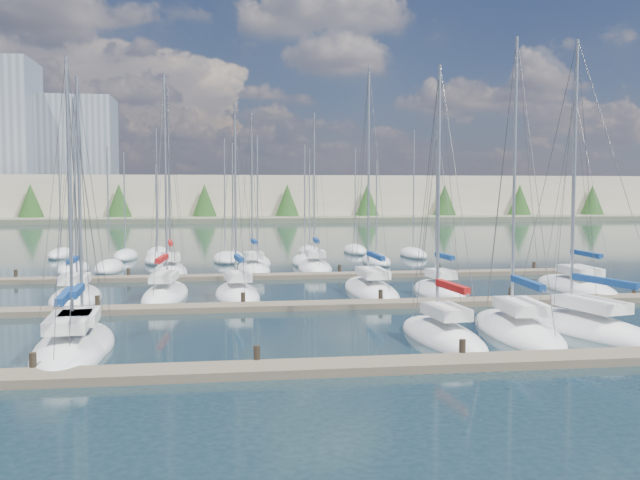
{
  "coord_description": "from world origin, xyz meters",
  "views": [
    {
      "loc": [
        -5.44,
        -23.41,
        6.64
      ],
      "look_at": [
        0.0,
        14.0,
        4.0
      ],
      "focal_mm": 40.0,
      "sensor_mm": 36.0,
      "label": 1
    }
  ],
  "objects": [
    {
      "name": "sailboat_n",
      "position": [
        -9.15,
        34.56,
        0.19
      ],
      "size": [
        3.38,
        8.93,
        15.59
      ],
      "rotation": [
        0.0,
        0.0,
        0.09
      ],
      "color": "white",
      "rests_on": "ground"
    },
    {
      "name": "sailboat_l",
      "position": [
        8.62,
        20.27,
        0.18
      ],
      "size": [
        2.73,
        7.32,
        11.2
      ],
      "rotation": [
        0.0,
        0.0,
        0.05
      ],
      "color": "white",
      "rests_on": "ground"
    },
    {
      "name": "sailboat_e",
      "position": [
        8.33,
        7.6,
        0.18
      ],
      "size": [
        3.63,
        9.41,
        14.48
      ],
      "rotation": [
        0.0,
        0.0,
        -0.07
      ],
      "color": "white",
      "rests_on": "ground"
    },
    {
      "name": "shoreline",
      "position": [
        -13.29,
        149.77,
        7.44
      ],
      "size": [
        400.0,
        60.0,
        38.0
      ],
      "color": "#666B51",
      "rests_on": "ground"
    },
    {
      "name": "sailboat_i",
      "position": [
        -8.63,
        21.34,
        0.19
      ],
      "size": [
        3.31,
        9.18,
        14.59
      ],
      "rotation": [
        0.0,
        0.0,
        -0.09
      ],
      "color": "white",
      "rests_on": "ground"
    },
    {
      "name": "sailboat_o",
      "position": [
        -2.5,
        35.0,
        0.19
      ],
      "size": [
        3.03,
        7.42,
        13.76
      ],
      "rotation": [
        0.0,
        0.0,
        0.05
      ],
      "color": "white",
      "rests_on": "ground"
    },
    {
      "name": "sailboat_j",
      "position": [
        -4.21,
        20.86,
        0.18
      ],
      "size": [
        3.29,
        7.74,
        12.8
      ],
      "rotation": [
        0.0,
        0.0,
        0.09
      ],
      "color": "white",
      "rests_on": "ground"
    },
    {
      "name": "sailboat_k",
      "position": [
        4.44,
        21.56,
        0.18
      ],
      "size": [
        2.86,
        10.44,
        15.51
      ],
      "rotation": [
        0.0,
        0.0,
        0.0
      ],
      "color": "white",
      "rests_on": "ground"
    },
    {
      "name": "dock_mid",
      "position": [
        0.0,
        16.01,
        0.15
      ],
      "size": [
        44.0,
        1.93,
        1.1
      ],
      "color": "#6B5E4C",
      "rests_on": "ground"
    },
    {
      "name": "sailboat_h",
      "position": [
        -13.92,
        20.96,
        0.18
      ],
      "size": [
        3.21,
        7.77,
        12.96
      ],
      "rotation": [
        0.0,
        0.0,
        0.04
      ],
      "color": "white",
      "rests_on": "ground"
    },
    {
      "name": "sailboat_b",
      "position": [
        -11.41,
        6.54,
        0.17
      ],
      "size": [
        3.57,
        9.6,
        12.87
      ],
      "rotation": [
        0.0,
        0.0,
        0.07
      ],
      "color": "white",
      "rests_on": "ground"
    },
    {
      "name": "sailboat_m",
      "position": [
        18.35,
        20.96,
        0.17
      ],
      "size": [
        3.44,
        10.16,
        13.75
      ],
      "rotation": [
        0.0,
        0.0,
        -0.03
      ],
      "color": "white",
      "rests_on": "ground"
    },
    {
      "name": "sailboat_c",
      "position": [
        -11.19,
        7.57,
        0.18
      ],
      "size": [
        3.11,
        7.33,
        12.19
      ],
      "rotation": [
        0.0,
        0.0,
        0.06
      ],
      "color": "white",
      "rests_on": "ground"
    },
    {
      "name": "sailboat_p",
      "position": [
        2.72,
        35.63,
        0.18
      ],
      "size": [
        3.14,
        8.34,
        13.92
      ],
      "rotation": [
        0.0,
        0.0,
        -0.05
      ],
      "color": "white",
      "rests_on": "ground"
    },
    {
      "name": "distant_boats",
      "position": [
        -4.34,
        43.76,
        0.29
      ],
      "size": [
        36.93,
        20.75,
        13.3
      ],
      "color": "#9EA0A5",
      "rests_on": "ground"
    },
    {
      "name": "dock_near",
      "position": [
        0.0,
        2.01,
        0.15
      ],
      "size": [
        44.0,
        1.93,
        1.1
      ],
      "color": "#6B5E4C",
      "rests_on": "ground"
    },
    {
      "name": "sailboat_d",
      "position": [
        4.44,
        6.72,
        0.19
      ],
      "size": [
        3.09,
        8.01,
        12.92
      ],
      "rotation": [
        0.0,
        0.0,
        0.08
      ],
      "color": "white",
      "rests_on": "ground"
    },
    {
      "name": "sailboat_f",
      "position": [
        11.7,
        7.78,
        0.18
      ],
      "size": [
        5.15,
        10.73,
        14.5
      ],
      "rotation": [
        0.0,
        0.0,
        0.23
      ],
      "color": "white",
      "rests_on": "ground"
    },
    {
      "name": "dock_far",
      "position": [
        0.0,
        30.01,
        0.15
      ],
      "size": [
        44.0,
        1.93,
        1.1
      ],
      "color": "#6B5E4C",
      "rests_on": "ground"
    },
    {
      "name": "ground",
      "position": [
        0.0,
        60.0,
        0.0
      ],
      "size": [
        400.0,
        400.0,
        0.0
      ],
      "primitive_type": "plane",
      "color": "#192B32",
      "rests_on": "ground"
    }
  ]
}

